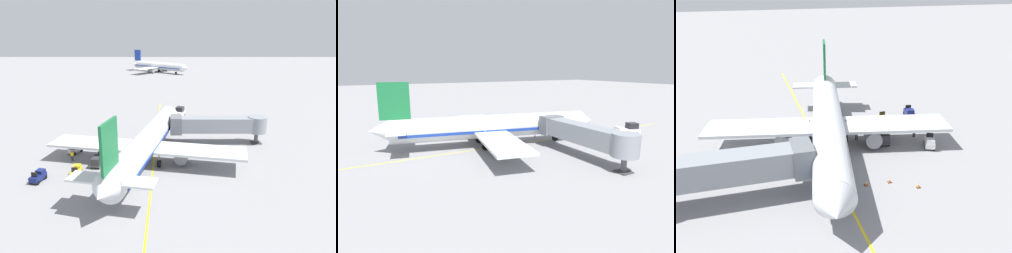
% 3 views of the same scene
% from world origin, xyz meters
% --- Properties ---
extents(ground_plane, '(400.00, 400.00, 0.00)m').
position_xyz_m(ground_plane, '(0.00, 0.00, 0.00)').
color(ground_plane, gray).
extents(gate_lead_in_line, '(0.24, 80.00, 0.01)m').
position_xyz_m(gate_lead_in_line, '(0.00, 0.00, 0.00)').
color(gate_lead_in_line, gold).
rests_on(gate_lead_in_line, ground).
extents(parked_airliner, '(30.43, 37.11, 10.63)m').
position_xyz_m(parked_airliner, '(-1.03, -1.26, 3.19)').
color(parked_airliner, silver).
rests_on(parked_airliner, ground).
extents(jet_bridge, '(17.20, 3.50, 4.98)m').
position_xyz_m(jet_bridge, '(11.18, 7.21, 3.46)').
color(jet_bridge, gray).
rests_on(jet_bridge, ground).
extents(pushback_tractor, '(3.52, 4.88, 2.40)m').
position_xyz_m(pushback_tractor, '(4.75, 24.65, 1.10)').
color(pushback_tractor, silver).
rests_on(pushback_tractor, ground).
extents(baggage_tug_lead, '(1.38, 2.55, 1.62)m').
position_xyz_m(baggage_tug_lead, '(-10.64, -6.53, 0.71)').
color(baggage_tug_lead, gold).
rests_on(baggage_tug_lead, ground).
extents(baggage_tug_trailing, '(1.75, 2.70, 1.62)m').
position_xyz_m(baggage_tug_trailing, '(-15.34, -8.12, 0.71)').
color(baggage_tug_trailing, navy).
rests_on(baggage_tug_trailing, ground).
extents(baggage_tug_spare, '(2.14, 2.77, 1.62)m').
position_xyz_m(baggage_tug_spare, '(-13.19, 2.25, 0.71)').
color(baggage_tug_spare, silver).
rests_on(baggage_tug_spare, ground).
extents(baggage_cart_front, '(1.49, 2.95, 1.58)m').
position_xyz_m(baggage_cart_front, '(-7.96, -0.34, 0.95)').
color(baggage_cart_front, '#4C4C51').
rests_on(baggage_cart_front, ground).
extents(baggage_cart_second_in_train, '(1.49, 2.95, 1.58)m').
position_xyz_m(baggage_cart_second_in_train, '(-8.45, -3.39, 0.95)').
color(baggage_cart_second_in_train, '#4C4C51').
rests_on(baggage_cart_second_in_train, ground).
extents(ground_crew_wing_walker, '(0.72, 0.25, 1.69)m').
position_xyz_m(ground_crew_wing_walker, '(-5.08, -2.42, 0.95)').
color(ground_crew_wing_walker, '#232328').
rests_on(ground_crew_wing_walker, ground).
extents(ground_crew_loader, '(0.73, 0.26, 1.69)m').
position_xyz_m(ground_crew_loader, '(-12.73, -1.18, 0.95)').
color(ground_crew_loader, '#232328').
rests_on(ground_crew_loader, ground).
extents(safety_cone_nose_left, '(0.36, 0.36, 0.59)m').
position_xyz_m(safety_cone_nose_left, '(-2.61, 8.38, 0.29)').
color(safety_cone_nose_left, black).
rests_on(safety_cone_nose_left, ground).
extents(safety_cone_nose_right, '(0.36, 0.36, 0.59)m').
position_xyz_m(safety_cone_nose_right, '(-5.15, 8.52, 0.29)').
color(safety_cone_nose_right, black).
rests_on(safety_cone_nose_right, ground).
extents(safety_cone_wing_tip, '(0.36, 0.36, 0.59)m').
position_xyz_m(safety_cone_wing_tip, '(-7.60, 10.25, 0.29)').
color(safety_cone_wing_tip, black).
rests_on(safety_cone_wing_tip, ground).
extents(distant_taxiing_airliner, '(29.32, 25.96, 10.10)m').
position_xyz_m(distant_taxiing_airliner, '(-2.42, 108.78, 3.03)').
color(distant_taxiing_airliner, silver).
rests_on(distant_taxiing_airliner, ground).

